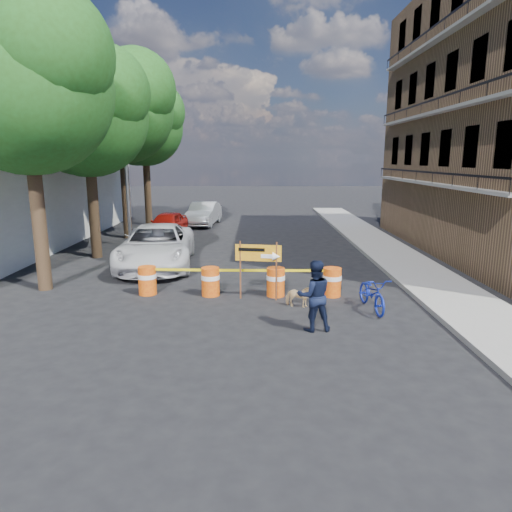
{
  "coord_description": "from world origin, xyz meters",
  "views": [
    {
      "loc": [
        0.13,
        -12.5,
        4.22
      ],
      "look_at": [
        0.15,
        1.17,
        1.3
      ],
      "focal_mm": 32.0,
      "sensor_mm": 36.0,
      "label": 1
    }
  ],
  "objects_px": {
    "detour_sign": "(264,258)",
    "pedestrian": "(314,296)",
    "dog": "(298,297)",
    "suv_white": "(157,246)",
    "barrel_mid_right": "(276,281)",
    "sedan_red": "(167,224)",
    "barrel_far_right": "(332,281)",
    "barrel_far_left": "(147,280)",
    "bicycle": "(373,278)",
    "sedan_silver": "(204,214)",
    "barrel_mid_left": "(210,281)"
  },
  "relations": [
    {
      "from": "barrel_far_right",
      "to": "detour_sign",
      "type": "relative_size",
      "value": 0.5
    },
    {
      "from": "barrel_far_right",
      "to": "dog",
      "type": "xyz_separation_m",
      "value": [
        -1.15,
        -1.12,
        -0.15
      ]
    },
    {
      "from": "barrel_mid_right",
      "to": "bicycle",
      "type": "xyz_separation_m",
      "value": [
        2.68,
        -1.36,
        0.47
      ]
    },
    {
      "from": "dog",
      "to": "suv_white",
      "type": "relative_size",
      "value": 0.13
    },
    {
      "from": "dog",
      "to": "suv_white",
      "type": "bearing_deg",
      "value": 58.51
    },
    {
      "from": "dog",
      "to": "barrel_mid_right",
      "type": "bearing_deg",
      "value": 41.53
    },
    {
      "from": "barrel_far_left",
      "to": "bicycle",
      "type": "bearing_deg",
      "value": -12.84
    },
    {
      "from": "barrel_far_left",
      "to": "bicycle",
      "type": "relative_size",
      "value": 0.48
    },
    {
      "from": "barrel_far_left",
      "to": "suv_white",
      "type": "relative_size",
      "value": 0.15
    },
    {
      "from": "barrel_far_left",
      "to": "barrel_mid_right",
      "type": "bearing_deg",
      "value": -2.49
    },
    {
      "from": "bicycle",
      "to": "dog",
      "type": "relative_size",
      "value": 2.45
    },
    {
      "from": "barrel_far_right",
      "to": "bicycle",
      "type": "distance_m",
      "value": 1.69
    },
    {
      "from": "barrel_far_left",
      "to": "barrel_far_right",
      "type": "height_order",
      "value": "same"
    },
    {
      "from": "barrel_mid_right",
      "to": "sedan_red",
      "type": "bearing_deg",
      "value": 115.74
    },
    {
      "from": "sedan_silver",
      "to": "suv_white",
      "type": "bearing_deg",
      "value": -86.7
    },
    {
      "from": "barrel_far_right",
      "to": "bicycle",
      "type": "relative_size",
      "value": 0.48
    },
    {
      "from": "bicycle",
      "to": "sedan_red",
      "type": "height_order",
      "value": "bicycle"
    },
    {
      "from": "barrel_far_left",
      "to": "barrel_mid_left",
      "type": "xyz_separation_m",
      "value": [
        2.01,
        -0.13,
        0.0
      ]
    },
    {
      "from": "bicycle",
      "to": "sedan_silver",
      "type": "height_order",
      "value": "bicycle"
    },
    {
      "from": "suv_white",
      "to": "sedan_silver",
      "type": "relative_size",
      "value": 1.32
    },
    {
      "from": "detour_sign",
      "to": "pedestrian",
      "type": "distance_m",
      "value": 2.82
    },
    {
      "from": "barrel_far_right",
      "to": "dog",
      "type": "bearing_deg",
      "value": -135.97
    },
    {
      "from": "pedestrian",
      "to": "bicycle",
      "type": "xyz_separation_m",
      "value": [
        1.86,
        1.57,
        0.04
      ]
    },
    {
      "from": "bicycle",
      "to": "sedan_red",
      "type": "relative_size",
      "value": 0.48
    },
    {
      "from": "pedestrian",
      "to": "sedan_red",
      "type": "height_order",
      "value": "pedestrian"
    },
    {
      "from": "sedan_silver",
      "to": "bicycle",
      "type": "bearing_deg",
      "value": -62.47
    },
    {
      "from": "bicycle",
      "to": "suv_white",
      "type": "xyz_separation_m",
      "value": [
        -7.23,
        5.35,
        -0.11
      ]
    },
    {
      "from": "barrel_far_left",
      "to": "detour_sign",
      "type": "relative_size",
      "value": 0.5
    },
    {
      "from": "barrel_far_right",
      "to": "sedan_silver",
      "type": "height_order",
      "value": "sedan_silver"
    },
    {
      "from": "barrel_mid_left",
      "to": "sedan_silver",
      "type": "height_order",
      "value": "sedan_silver"
    },
    {
      "from": "barrel_far_left",
      "to": "dog",
      "type": "relative_size",
      "value": 1.17
    },
    {
      "from": "barrel_mid_left",
      "to": "bicycle",
      "type": "relative_size",
      "value": 0.48
    },
    {
      "from": "detour_sign",
      "to": "pedestrian",
      "type": "height_order",
      "value": "detour_sign"
    },
    {
      "from": "suv_white",
      "to": "sedan_silver",
      "type": "distance_m",
      "value": 11.67
    },
    {
      "from": "barrel_far_right",
      "to": "sedan_red",
      "type": "bearing_deg",
      "value": 122.38
    },
    {
      "from": "barrel_far_left",
      "to": "suv_white",
      "type": "bearing_deg",
      "value": 97.49
    },
    {
      "from": "barrel_mid_left",
      "to": "bicycle",
      "type": "xyz_separation_m",
      "value": [
        4.72,
        -1.4,
        0.47
      ]
    },
    {
      "from": "barrel_mid_right",
      "to": "detour_sign",
      "type": "height_order",
      "value": "detour_sign"
    },
    {
      "from": "barrel_mid_left",
      "to": "pedestrian",
      "type": "xyz_separation_m",
      "value": [
        2.87,
        -2.97,
        0.43
      ]
    },
    {
      "from": "barrel_far_left",
      "to": "barrel_far_right",
      "type": "bearing_deg",
      "value": -1.88
    },
    {
      "from": "barrel_mid_right",
      "to": "bicycle",
      "type": "distance_m",
      "value": 3.04
    },
    {
      "from": "barrel_mid_left",
      "to": "barrel_mid_right",
      "type": "distance_m",
      "value": 2.04
    },
    {
      "from": "barrel_far_right",
      "to": "sedan_silver",
      "type": "xyz_separation_m",
      "value": [
        -5.74,
        15.66,
        0.27
      ]
    },
    {
      "from": "bicycle",
      "to": "suv_white",
      "type": "distance_m",
      "value": 9.0
    },
    {
      "from": "suv_white",
      "to": "barrel_mid_right",
      "type": "bearing_deg",
      "value": -46.4
    },
    {
      "from": "barrel_mid_left",
      "to": "detour_sign",
      "type": "xyz_separation_m",
      "value": [
        1.67,
        -0.44,
        0.85
      ]
    },
    {
      "from": "detour_sign",
      "to": "bicycle",
      "type": "relative_size",
      "value": 0.96
    },
    {
      "from": "detour_sign",
      "to": "dog",
      "type": "distance_m",
      "value": 1.58
    },
    {
      "from": "detour_sign",
      "to": "barrel_far_left",
      "type": "bearing_deg",
      "value": 179.98
    },
    {
      "from": "detour_sign",
      "to": "barrel_far_right",
      "type": "bearing_deg",
      "value": 19.07
    }
  ]
}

